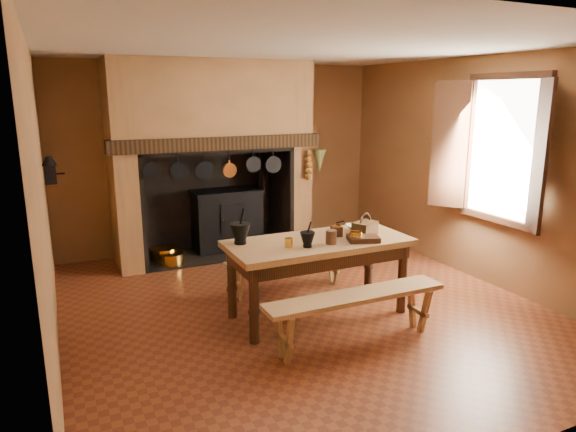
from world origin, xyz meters
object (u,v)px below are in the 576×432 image
object	(u,v)px
iron_range	(227,219)
bench_front	(356,307)
coffee_grinder	(337,230)
wicker_basket	(365,228)
mixing_bowl	(360,228)
work_table	(318,252)

from	to	relation	value
iron_range	bench_front	distance (m)	3.46
coffee_grinder	wicker_basket	bearing A→B (deg)	-2.43
iron_range	mixing_bowl	bearing A→B (deg)	-74.73
mixing_bowl	wicker_basket	size ratio (longest dim) A/B	0.95
work_table	bench_front	size ratio (longest dim) A/B	1.06
iron_range	bench_front	world-z (taller)	iron_range
wicker_basket	work_table	bearing A→B (deg)	153.04
work_table	wicker_basket	world-z (taller)	wicker_basket
coffee_grinder	wicker_basket	size ratio (longest dim) A/B	0.54
bench_front	wicker_basket	size ratio (longest dim) A/B	5.84
iron_range	work_table	bearing A→B (deg)	-87.48
work_table	coffee_grinder	xyz separation A→B (m)	(0.25, 0.06, 0.20)
work_table	coffee_grinder	size ratio (longest dim) A/B	11.51
coffee_grinder	mixing_bowl	distance (m)	0.35
iron_range	wicker_basket	world-z (taller)	iron_range
work_table	bench_front	bearing A→B (deg)	-90.00
coffee_grinder	mixing_bowl	world-z (taller)	coffee_grinder
iron_range	mixing_bowl	size ratio (longest dim) A/B	5.37
work_table	bench_front	distance (m)	0.82
bench_front	wicker_basket	bearing A→B (deg)	52.60
bench_front	wicker_basket	xyz separation A→B (m)	(0.56, 0.73, 0.54)
iron_range	coffee_grinder	bearing A→B (deg)	-82.12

